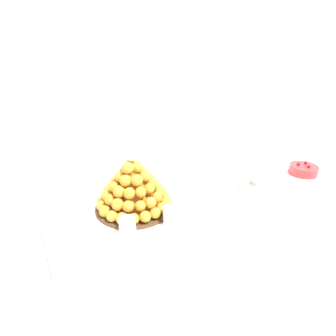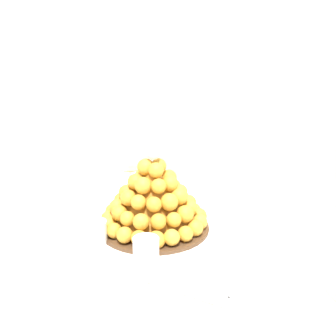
{
  "view_description": "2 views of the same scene",
  "coord_description": "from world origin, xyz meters",
  "px_view_note": "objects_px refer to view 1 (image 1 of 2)",
  "views": [
    {
      "loc": [
        -0.49,
        -0.66,
        1.3
      ],
      "look_at": [
        -0.09,
        0.05,
        0.94
      ],
      "focal_mm": 30.09,
      "sensor_mm": 36.0,
      "label": 1
    },
    {
      "loc": [
        0.29,
        -0.7,
        1.26
      ],
      "look_at": [
        -0.09,
        -0.04,
        1.0
      ],
      "focal_mm": 47.38,
      "sensor_mm": 36.0,
      "label": 2
    }
  ],
  "objects_px": {
    "dessert_cup_mid_right": "(207,203)",
    "wine_glass": "(73,174)",
    "serving_tray": "(134,212)",
    "dessert_cup_left": "(76,247)",
    "fruit_tart_plate": "(303,172)",
    "dessert_cup_centre": "(172,216)",
    "macaron_goblet": "(256,147)",
    "dessert_cup_mid_left": "(128,227)",
    "croquembouche": "(133,188)"
  },
  "relations": [
    {
      "from": "wine_glass",
      "to": "serving_tray",
      "type": "bearing_deg",
      "value": -46.51
    },
    {
      "from": "fruit_tart_plate",
      "to": "dessert_cup_left",
      "type": "bearing_deg",
      "value": -177.55
    },
    {
      "from": "serving_tray",
      "to": "wine_glass",
      "type": "height_order",
      "value": "wine_glass"
    },
    {
      "from": "serving_tray",
      "to": "croquembouche",
      "type": "height_order",
      "value": "croquembouche"
    },
    {
      "from": "dessert_cup_mid_left",
      "to": "wine_glass",
      "type": "height_order",
      "value": "wine_glass"
    },
    {
      "from": "dessert_cup_left",
      "to": "fruit_tart_plate",
      "type": "distance_m",
      "value": 0.94
    },
    {
      "from": "dessert_cup_centre",
      "to": "dessert_cup_mid_right",
      "type": "relative_size",
      "value": 0.85
    },
    {
      "from": "croquembouche",
      "to": "fruit_tart_plate",
      "type": "xyz_separation_m",
      "value": [
        0.72,
        -0.1,
        -0.07
      ]
    },
    {
      "from": "dessert_cup_centre",
      "to": "dessert_cup_mid_right",
      "type": "bearing_deg",
      "value": 2.51
    },
    {
      "from": "macaron_goblet",
      "to": "wine_glass",
      "type": "xyz_separation_m",
      "value": [
        -0.63,
        0.19,
        -0.05
      ]
    },
    {
      "from": "dessert_cup_mid_left",
      "to": "dessert_cup_left",
      "type": "bearing_deg",
      "value": -172.99
    },
    {
      "from": "dessert_cup_mid_left",
      "to": "dessert_cup_mid_right",
      "type": "distance_m",
      "value": 0.27
    },
    {
      "from": "serving_tray",
      "to": "wine_glass",
      "type": "distance_m",
      "value": 0.24
    },
    {
      "from": "serving_tray",
      "to": "dessert_cup_left",
      "type": "xyz_separation_m",
      "value": [
        -0.21,
        -0.12,
        0.03
      ]
    },
    {
      "from": "dessert_cup_mid_left",
      "to": "dessert_cup_centre",
      "type": "xyz_separation_m",
      "value": [
        0.14,
        -0.01,
        0.0
      ]
    },
    {
      "from": "dessert_cup_left",
      "to": "fruit_tart_plate",
      "type": "relative_size",
      "value": 0.28
    },
    {
      "from": "croquembouche",
      "to": "macaron_goblet",
      "type": "height_order",
      "value": "macaron_goblet"
    },
    {
      "from": "dessert_cup_mid_left",
      "to": "dessert_cup_centre",
      "type": "height_order",
      "value": "same"
    },
    {
      "from": "croquembouche",
      "to": "fruit_tart_plate",
      "type": "distance_m",
      "value": 0.73
    },
    {
      "from": "serving_tray",
      "to": "macaron_goblet",
      "type": "distance_m",
      "value": 0.5
    },
    {
      "from": "dessert_cup_mid_right",
      "to": "wine_glass",
      "type": "xyz_separation_m",
      "value": [
        -0.36,
        0.26,
        0.08
      ]
    },
    {
      "from": "croquembouche",
      "to": "wine_glass",
      "type": "bearing_deg",
      "value": 139.28
    },
    {
      "from": "croquembouche",
      "to": "macaron_goblet",
      "type": "relative_size",
      "value": 0.96
    },
    {
      "from": "dessert_cup_mid_left",
      "to": "serving_tray",
      "type": "bearing_deg",
      "value": 58.3
    },
    {
      "from": "fruit_tart_plate",
      "to": "wine_glass",
      "type": "bearing_deg",
      "value": 164.97
    },
    {
      "from": "croquembouche",
      "to": "dessert_cup_mid_right",
      "type": "distance_m",
      "value": 0.25
    },
    {
      "from": "serving_tray",
      "to": "dessert_cup_left",
      "type": "relative_size",
      "value": 9.26
    },
    {
      "from": "croquembouche",
      "to": "wine_glass",
      "type": "height_order",
      "value": "croquembouche"
    },
    {
      "from": "croquembouche",
      "to": "dessert_cup_mid_right",
      "type": "height_order",
      "value": "croquembouche"
    },
    {
      "from": "dessert_cup_mid_left",
      "to": "dessert_cup_centre",
      "type": "distance_m",
      "value": 0.14
    },
    {
      "from": "serving_tray",
      "to": "dessert_cup_centre",
      "type": "relative_size",
      "value": 10.48
    },
    {
      "from": "dessert_cup_centre",
      "to": "dessert_cup_mid_right",
      "type": "height_order",
      "value": "dessert_cup_centre"
    },
    {
      "from": "dessert_cup_mid_left",
      "to": "macaron_goblet",
      "type": "distance_m",
      "value": 0.56
    },
    {
      "from": "dessert_cup_mid_left",
      "to": "croquembouche",
      "type": "bearing_deg",
      "value": 59.52
    },
    {
      "from": "croquembouche",
      "to": "dessert_cup_mid_right",
      "type": "bearing_deg",
      "value": -32.61
    },
    {
      "from": "dessert_cup_left",
      "to": "dessert_cup_mid_right",
      "type": "distance_m",
      "value": 0.42
    },
    {
      "from": "croquembouche",
      "to": "fruit_tart_plate",
      "type": "bearing_deg",
      "value": -7.9
    },
    {
      "from": "dessert_cup_centre",
      "to": "wine_glass",
      "type": "bearing_deg",
      "value": 129.29
    },
    {
      "from": "croquembouche",
      "to": "dessert_cup_left",
      "type": "height_order",
      "value": "croquembouche"
    },
    {
      "from": "dessert_cup_left",
      "to": "fruit_tart_plate",
      "type": "height_order",
      "value": "dessert_cup_left"
    },
    {
      "from": "serving_tray",
      "to": "dessert_cup_centre",
      "type": "distance_m",
      "value": 0.14
    },
    {
      "from": "serving_tray",
      "to": "dessert_cup_mid_left",
      "type": "distance_m",
      "value": 0.12
    },
    {
      "from": "dessert_cup_left",
      "to": "wine_glass",
      "type": "relative_size",
      "value": 0.39
    },
    {
      "from": "dessert_cup_left",
      "to": "macaron_goblet",
      "type": "relative_size",
      "value": 0.22
    },
    {
      "from": "dessert_cup_centre",
      "to": "macaron_goblet",
      "type": "relative_size",
      "value": 0.2
    },
    {
      "from": "dessert_cup_mid_left",
      "to": "wine_glass",
      "type": "distance_m",
      "value": 0.28
    },
    {
      "from": "dessert_cup_centre",
      "to": "macaron_goblet",
      "type": "distance_m",
      "value": 0.43
    },
    {
      "from": "fruit_tart_plate",
      "to": "dessert_cup_mid_left",
      "type": "bearing_deg",
      "value": -178.4
    },
    {
      "from": "dessert_cup_left",
      "to": "macaron_goblet",
      "type": "height_order",
      "value": "macaron_goblet"
    },
    {
      "from": "serving_tray",
      "to": "wine_glass",
      "type": "xyz_separation_m",
      "value": [
        -0.15,
        0.16,
        0.1
      ]
    }
  ]
}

